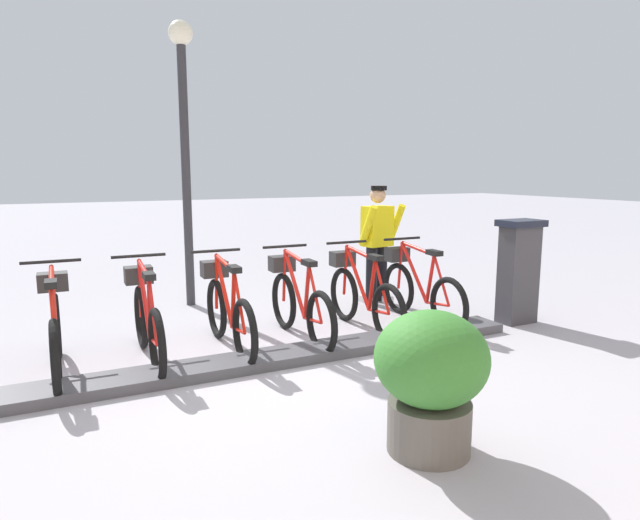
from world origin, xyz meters
name	(u,v)px	position (x,y,z in m)	size (l,w,h in m)	color
ground_plane	(267,364)	(0.00, 0.00, 0.00)	(60.00, 60.00, 0.00)	#A9A4AC
dock_rail_base	(267,359)	(0.00, 0.00, 0.05)	(0.44, 5.70, 0.10)	#47474C
payment_kiosk	(518,270)	(0.05, -3.32, 0.67)	(0.36, 0.52, 1.28)	#38383D
bike_docked_0	(419,288)	(0.62, -2.25, 0.43)	(1.72, 0.54, 1.02)	black
bike_docked_1	(362,294)	(0.62, -1.43, 0.43)	(1.72, 0.54, 1.02)	black
bike_docked_2	(298,301)	(0.62, -0.62, 0.43)	(1.72, 0.54, 1.02)	black
bike_docked_3	(227,309)	(0.62, 0.20, 0.43)	(1.72, 0.54, 1.02)	black
bike_docked_4	(147,319)	(0.62, 1.02, 0.43)	(1.72, 0.54, 1.02)	black
bike_docked_5	(55,329)	(0.62, 1.83, 0.43)	(1.72, 0.54, 1.02)	black
worker_near_rack	(378,240)	(1.67, -2.29, 0.91)	(0.50, 0.67, 1.66)	white
lamp_post	(184,123)	(2.73, 0.11, 2.50)	(0.32, 0.32, 3.80)	#2D2D33
planter_bush	(431,374)	(-2.05, -0.40, 0.54)	(0.76, 0.76, 0.97)	#59544C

